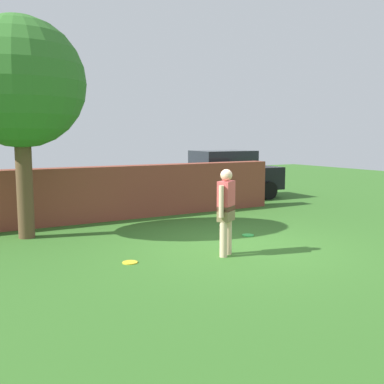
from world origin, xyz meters
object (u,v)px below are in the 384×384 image
at_px(tree, 20,84).
at_px(person, 226,208).
at_px(frisbee_green, 248,235).
at_px(car, 223,175).
at_px(frisbee_yellow, 130,262).

xyz_separation_m(tree, person, (2.95, -3.42, -2.42)).
bearing_deg(tree, frisbee_green, -27.61).
height_order(tree, car, tree).
relative_size(car, frisbee_yellow, 15.84).
xyz_separation_m(car, frisbee_yellow, (-5.96, -5.93, -0.85)).
bearing_deg(frisbee_yellow, person, -13.87).
distance_m(car, frisbee_yellow, 8.45).
relative_size(frisbee_green, frisbee_yellow, 1.00).
relative_size(tree, car, 1.10).
height_order(person, frisbee_green, person).
bearing_deg(frisbee_yellow, frisbee_green, 12.98).
bearing_deg(frisbee_green, car, 61.54).
distance_m(car, frisbee_green, 5.99).
bearing_deg(car, frisbee_green, -115.73).
relative_size(person, car, 0.38).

